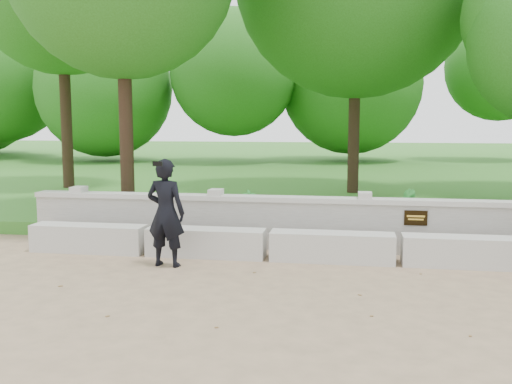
% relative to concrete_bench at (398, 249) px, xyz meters
% --- Properties ---
extents(ground, '(80.00, 80.00, 0.00)m').
position_rel_concrete_bench_xyz_m(ground, '(-0.00, -1.90, -0.22)').
color(ground, '#9F8261').
rests_on(ground, ground).
extents(lawn, '(40.00, 22.00, 0.25)m').
position_rel_concrete_bench_xyz_m(lawn, '(-0.00, 12.10, -0.10)').
color(lawn, '#327423').
rests_on(lawn, ground).
extents(concrete_bench, '(11.90, 0.45, 0.45)m').
position_rel_concrete_bench_xyz_m(concrete_bench, '(0.00, 0.00, 0.00)').
color(concrete_bench, beige).
rests_on(concrete_bench, ground).
extents(parapet_wall, '(12.50, 0.35, 0.90)m').
position_rel_concrete_bench_xyz_m(parapet_wall, '(0.00, 0.70, 0.24)').
color(parapet_wall, '#B9B6AF').
rests_on(parapet_wall, ground).
extents(man_main, '(0.63, 0.57, 1.61)m').
position_rel_concrete_bench_xyz_m(man_main, '(-3.43, -0.69, 0.58)').
color(man_main, black).
rests_on(man_main, ground).
extents(shrub_a, '(0.36, 0.35, 0.57)m').
position_rel_concrete_bench_xyz_m(shrub_a, '(-2.68, 2.21, 0.31)').
color(shrub_a, '#2B7F31').
rests_on(shrub_a, lawn).
extents(shrub_b, '(0.35, 0.40, 0.65)m').
position_rel_concrete_bench_xyz_m(shrub_b, '(0.30, 2.08, 0.35)').
color(shrub_b, '#2B7F31').
rests_on(shrub_b, lawn).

